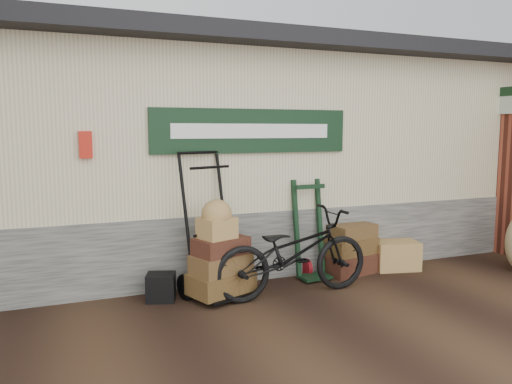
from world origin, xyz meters
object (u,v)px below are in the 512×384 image
Objects in this scene: green_barrow at (310,229)px; bicycle at (293,248)px; suitcase_stack at (350,248)px; porter_trolley at (210,223)px; black_trunk at (161,287)px; wicker_hamper at (395,255)px.

bicycle is (-0.53, -0.58, -0.08)m from green_barrow.
suitcase_stack is at bearing -3.43° from green_barrow.
porter_trolley is at bearing 65.33° from bicycle.
wicker_hamper is at bearing 1.28° from black_trunk.
black_trunk is 1.60m from bicycle.
green_barrow is 1.40m from wicker_hamper.
green_barrow reaches higher than wicker_hamper.
black_trunk is at bearing -178.72° from wicker_hamper.
bicycle is at bearing -165.48° from wicker_hamper.
black_trunk is at bearing 158.20° from porter_trolley.
green_barrow is 0.79m from bicycle.
bicycle is (-1.15, -0.58, 0.23)m from suitcase_stack.
wicker_hamper is at bearing -17.63° from porter_trolley.
bicycle is (1.50, -0.40, 0.42)m from black_trunk.
green_barrow is 0.70m from suitcase_stack.
green_barrow is 2.09m from black_trunk.
green_barrow is (1.43, 0.19, -0.22)m from porter_trolley.
green_barrow is 4.10× the size of black_trunk.
porter_trolley is 1.02m from bicycle.
bicycle is at bearing -15.12° from black_trunk.
porter_trolley is 2.84× the size of wicker_hamper.
green_barrow is at bearing -44.18° from bicycle.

